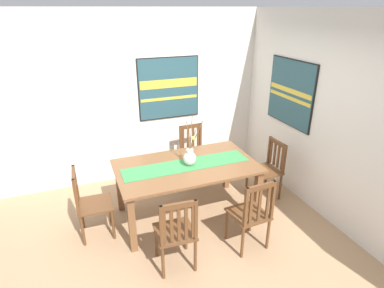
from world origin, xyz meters
The scene contains 13 objects.
ground_plane centered at (0.00, 0.00, -0.01)m, with size 6.40×6.40×0.03m, color #A37F5B.
wall_back centered at (0.00, 1.86, 1.35)m, with size 6.40×0.12×2.70m, color silver.
wall_side centered at (1.86, 0.00, 1.35)m, with size 0.12×6.40×2.70m, color silver.
dining_table centered at (0.05, 0.42, 0.67)m, with size 1.85×1.06×0.77m.
table_runner centered at (0.05, 0.42, 0.78)m, with size 1.70×0.36×0.01m, color #388447.
centerpiece_vase centered at (0.09, 0.41, 0.90)m, with size 0.22×0.20×0.69m.
chair_0 centered at (-0.40, -0.47, 0.49)m, with size 0.45×0.45×0.93m.
chair_1 centered at (0.52, -0.47, 0.48)m, with size 0.44×0.44×0.94m.
chair_2 centered at (0.51, 1.33, 0.48)m, with size 0.44×0.44×0.93m.
chair_3 centered at (-1.23, 0.46, 0.48)m, with size 0.43×0.43×0.93m.
chair_4 centered at (1.36, 0.44, 0.47)m, with size 0.43×0.43×0.89m.
painting_on_back_wall centered at (0.25, 1.79, 1.48)m, with size 1.02×0.05×1.00m.
painting_on_side_wall centered at (1.79, 0.68, 1.53)m, with size 0.05×1.00×0.98m.
Camera 1 is at (-1.23, -3.06, 2.70)m, focal length 29.52 mm.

